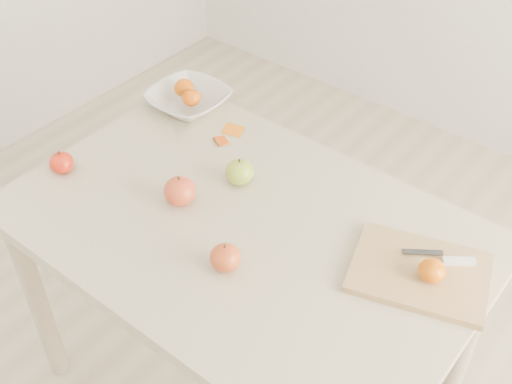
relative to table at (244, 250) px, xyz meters
The scene contains 13 objects.
table is the anchor object (origin of this frame).
cutting_board 0.46m from the table, 15.43° to the left, with size 0.31×0.23×0.02m, color tan.
board_tangerine 0.50m from the table, 13.31° to the left, with size 0.06×0.06×0.05m, color #CB5807.
fruit_bowl 0.57m from the table, 147.65° to the left, with size 0.24×0.24×0.06m, color silver.
bowl_tangerine_near 0.60m from the table, 148.14° to the left, with size 0.06×0.06×0.06m, color #C96107.
bowl_tangerine_far 0.55m from the table, 147.28° to the left, with size 0.06×0.06×0.05m, color #DB5C07.
orange_peel_a 0.41m from the table, 134.07° to the left, with size 0.06×0.04×0.00m, color orange.
orange_peel_b 0.37m from the table, 140.20° to the left, with size 0.04×0.04×0.00m, color #C5430D.
paring_knife 0.53m from the table, 21.61° to the left, with size 0.16×0.09×0.01m.
apple_green 0.21m from the table, 133.35° to the left, with size 0.08×0.08×0.07m, color #578814.
apple_red_d 0.56m from the table, 163.66° to the right, with size 0.07×0.07×0.06m, color #A60807.
apple_red_e 0.21m from the table, 66.27° to the right, with size 0.07×0.07×0.07m, color maroon.
apple_red_b 0.23m from the table, 166.72° to the right, with size 0.09×0.09×0.08m, color #A72518.
Camera 1 is at (0.76, -0.90, 1.88)m, focal length 45.00 mm.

